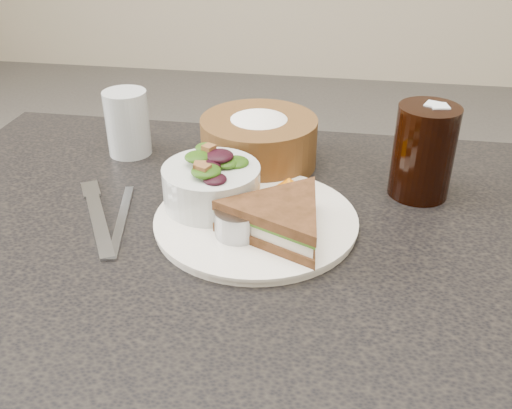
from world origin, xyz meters
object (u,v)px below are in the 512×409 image
at_px(sandwich, 280,219).
at_px(bread_basket, 259,133).
at_px(dinner_plate, 256,221).
at_px(cola_glass, 424,148).
at_px(water_glass, 128,123).
at_px(dressing_ramekin, 238,222).
at_px(salad_bowl, 211,179).

xyz_separation_m(sandwich, bread_basket, (-0.06, 0.21, 0.02)).
bearing_deg(dinner_plate, cola_glass, 29.47).
height_order(cola_glass, water_glass, cola_glass).
height_order(dressing_ramekin, water_glass, water_glass).
xyz_separation_m(dinner_plate, dressing_ramekin, (-0.02, -0.04, 0.02)).
height_order(sandwich, cola_glass, cola_glass).
relative_size(sandwich, dressing_ramekin, 2.89).
bearing_deg(water_glass, cola_glass, -7.94).
distance_m(salad_bowl, water_glass, 0.23).
distance_m(sandwich, bread_basket, 0.22).
bearing_deg(cola_glass, bread_basket, 166.19).
height_order(sandwich, bread_basket, bread_basket).
bearing_deg(salad_bowl, cola_glass, 18.94).
xyz_separation_m(bread_basket, water_glass, (-0.21, 0.00, 0.00)).
bearing_deg(bread_basket, salad_bowl, -104.03).
distance_m(dinner_plate, sandwich, 0.06).
relative_size(salad_bowl, cola_glass, 0.91).
height_order(dinner_plate, salad_bowl, salad_bowl).
bearing_deg(sandwich, dressing_ramekin, -146.33).
relative_size(bread_basket, water_glass, 1.72).
bearing_deg(dressing_ramekin, salad_bowl, 125.44).
relative_size(sandwich, cola_glass, 1.17).
bearing_deg(sandwich, cola_glass, 65.90).
xyz_separation_m(dinner_plate, salad_bowl, (-0.06, 0.03, 0.04)).
distance_m(bread_basket, cola_glass, 0.24).
bearing_deg(bread_basket, dinner_plate, -81.96).
xyz_separation_m(dressing_ramekin, cola_glass, (0.23, 0.16, 0.04)).
height_order(salad_bowl, water_glass, water_glass).
xyz_separation_m(salad_bowl, bread_basket, (0.04, 0.15, 0.00)).
height_order(dressing_ramekin, cola_glass, cola_glass).
bearing_deg(dressing_ramekin, sandwich, 8.93).
bearing_deg(sandwich, bread_basket, 130.71).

